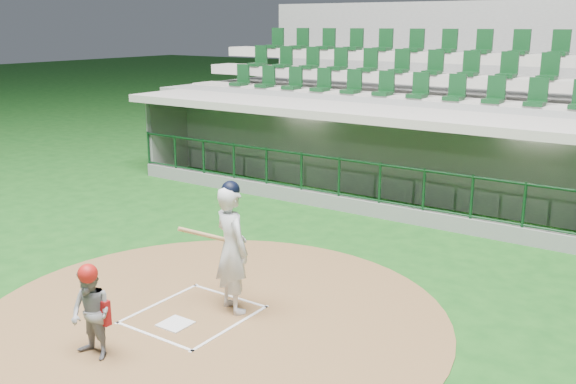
{
  "coord_description": "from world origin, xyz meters",
  "views": [
    {
      "loc": [
        6.32,
        -6.92,
        4.35
      ],
      "look_at": [
        -0.24,
        2.6,
        1.3
      ],
      "focal_mm": 40.0,
      "sensor_mm": 36.0,
      "label": 1
    }
  ],
  "objects": [
    {
      "name": "catcher",
      "position": [
        -0.22,
        -2.0,
        0.66
      ],
      "size": [
        0.61,
        0.47,
        1.32
      ],
      "color": "gray",
      "rests_on": "dirt_circle"
    },
    {
      "name": "seating_deck",
      "position": [
        0.0,
        10.91,
        1.42
      ],
      "size": [
        17.0,
        6.72,
        5.15
      ],
      "color": "gray",
      "rests_on": "ground"
    },
    {
      "name": "home_plate",
      "position": [
        0.0,
        -0.7,
        0.02
      ],
      "size": [
        0.43,
        0.43,
        0.02
      ],
      "primitive_type": "cube",
      "color": "silver",
      "rests_on": "dirt_circle"
    },
    {
      "name": "ground",
      "position": [
        0.0,
        0.0,
        0.0
      ],
      "size": [
        120.0,
        120.0,
        0.0
      ],
      "primitive_type": "plane",
      "color": "#144815",
      "rests_on": "ground"
    },
    {
      "name": "batter_box_chalk",
      "position": [
        0.0,
        -0.3,
        0.02
      ],
      "size": [
        1.55,
        1.8,
        0.01
      ],
      "color": "white",
      "rests_on": "ground"
    },
    {
      "name": "batter",
      "position": [
        0.38,
        0.2,
        1.04
      ],
      "size": [
        0.97,
        1.0,
        2.08
      ],
      "color": "silver",
      "rests_on": "dirt_circle"
    },
    {
      "name": "dugout_structure",
      "position": [
        0.04,
        7.82,
        0.96
      ],
      "size": [
        16.4,
        3.7,
        3.0
      ],
      "color": "gray",
      "rests_on": "ground"
    },
    {
      "name": "dirt_circle",
      "position": [
        0.3,
        -0.2,
        0.01
      ],
      "size": [
        7.2,
        7.2,
        0.01
      ],
      "primitive_type": "cylinder",
      "color": "brown",
      "rests_on": "ground"
    }
  ]
}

